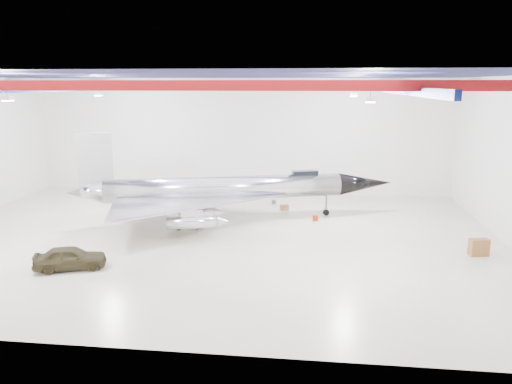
# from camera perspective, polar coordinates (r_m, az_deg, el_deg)

# --- Properties ---
(floor) EXTENTS (40.00, 40.00, 0.00)m
(floor) POSITION_cam_1_polar(r_m,az_deg,el_deg) (35.01, -5.48, -5.20)
(floor) COLOR beige
(floor) RESTS_ON ground
(wall_back) EXTENTS (40.00, 0.00, 40.00)m
(wall_back) POSITION_cam_1_polar(r_m,az_deg,el_deg) (48.41, -1.85, 6.37)
(wall_back) COLOR silver
(wall_back) RESTS_ON floor
(ceiling) EXTENTS (40.00, 40.00, 0.00)m
(ceiling) POSITION_cam_1_polar(r_m,az_deg,el_deg) (33.40, -5.87, 13.11)
(ceiling) COLOR #0A0F38
(ceiling) RESTS_ON wall_back
(ceiling_structure) EXTENTS (39.50, 29.50, 1.08)m
(ceiling_structure) POSITION_cam_1_polar(r_m,az_deg,el_deg) (33.40, -5.84, 11.95)
(ceiling_structure) COLOR maroon
(ceiling_structure) RESTS_ON ceiling
(jet_aircraft) EXTENTS (25.08, 18.05, 6.98)m
(jet_aircraft) POSITION_cam_1_polar(r_m,az_deg,el_deg) (38.84, -3.64, 0.08)
(jet_aircraft) COLOR silver
(jet_aircraft) RESTS_ON floor
(jeep) EXTENTS (4.32, 2.86, 1.37)m
(jeep) POSITION_cam_1_polar(r_m,az_deg,el_deg) (30.86, -20.48, -7.05)
(jeep) COLOR #342E1A
(jeep) RESTS_ON floor
(desk) EXTENTS (1.27, 0.84, 1.07)m
(desk) POSITION_cam_1_polar(r_m,az_deg,el_deg) (34.11, 24.11, -5.79)
(desk) COLOR brown
(desk) RESTS_ON floor
(crate_ply) EXTENTS (0.66, 0.59, 0.39)m
(crate_ply) POSITION_cam_1_polar(r_m,az_deg,el_deg) (40.43, -8.55, -2.60)
(crate_ply) COLOR olive
(crate_ply) RESTS_ON floor
(toolbox_red) EXTENTS (0.59, 0.51, 0.35)m
(toolbox_red) POSITION_cam_1_polar(r_m,az_deg,el_deg) (43.50, -6.19, -1.50)
(toolbox_red) COLOR #9B250F
(toolbox_red) RESTS_ON floor
(engine_drum) EXTENTS (0.56, 0.56, 0.44)m
(engine_drum) POSITION_cam_1_polar(r_m,az_deg,el_deg) (36.58, -6.48, -4.09)
(engine_drum) COLOR #59595B
(engine_drum) RESTS_ON floor
(parts_bin) EXTENTS (0.81, 0.73, 0.47)m
(parts_bin) POSITION_cam_1_polar(r_m,az_deg,el_deg) (42.28, 3.26, -1.77)
(parts_bin) COLOR olive
(parts_bin) RESTS_ON floor
(crate_small) EXTENTS (0.47, 0.41, 0.29)m
(crate_small) POSITION_cam_1_polar(r_m,az_deg,el_deg) (43.91, -10.20, -1.53)
(crate_small) COLOR #59595B
(crate_small) RESTS_ON floor
(tool_chest) EXTENTS (0.49, 0.49, 0.41)m
(tool_chest) POSITION_cam_1_polar(r_m,az_deg,el_deg) (39.28, 6.82, -2.97)
(tool_chest) COLOR #9B250F
(tool_chest) RESTS_ON floor
(spares_box) EXTENTS (0.43, 0.43, 0.37)m
(spares_box) POSITION_cam_1_polar(r_m,az_deg,el_deg) (44.35, 2.05, -1.15)
(spares_box) COLOR #59595B
(spares_box) RESTS_ON floor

